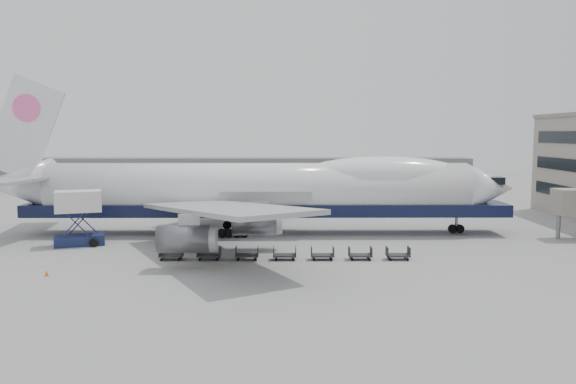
{
  "coord_description": "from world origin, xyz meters",
  "views": [
    {
      "loc": [
        3.32,
        -58.01,
        12.61
      ],
      "look_at": [
        3.65,
        6.0,
        5.88
      ],
      "focal_mm": 35.0,
      "sensor_mm": 36.0,
      "label": 1
    }
  ],
  "objects": [
    {
      "name": "dolly_6",
      "position": [
        14.61,
        -2.96,
        0.53
      ],
      "size": [
        2.3,
        1.35,
        1.3
      ],
      "color": "#2D2D30",
      "rests_on": "ground"
    },
    {
      "name": "dolly_5",
      "position": [
        10.83,
        -2.96,
        0.53
      ],
      "size": [
        2.3,
        1.35,
        1.3
      ],
      "color": "#2D2D30",
      "rests_on": "ground"
    },
    {
      "name": "dolly_3",
      "position": [
        3.27,
        -2.96,
        0.53
      ],
      "size": [
        2.3,
        1.35,
        1.3
      ],
      "color": "#2D2D30",
      "rests_on": "ground"
    },
    {
      "name": "hangar",
      "position": [
        -10.0,
        70.0,
        3.5
      ],
      "size": [
        110.0,
        8.0,
        7.0
      ],
      "primitive_type": "cube",
      "color": "slate",
      "rests_on": "ground"
    },
    {
      "name": "airliner",
      "position": [
        0.64,
        12.0,
        5.62
      ],
      "size": [
        67.0,
        55.3,
        19.98
      ],
      "color": "white",
      "rests_on": "ground"
    },
    {
      "name": "apron_line",
      "position": [
        0.0,
        -6.0,
        0.01
      ],
      "size": [
        60.0,
        0.15,
        0.01
      ],
      "primitive_type": "cube",
      "color": "gold",
      "rests_on": "ground"
    },
    {
      "name": "dolly_0",
      "position": [
        -8.06,
        -2.96,
        0.53
      ],
      "size": [
        2.3,
        1.35,
        1.3
      ],
      "color": "#2D2D30",
      "rests_on": "ground"
    },
    {
      "name": "dolly_4",
      "position": [
        7.05,
        -2.96,
        0.53
      ],
      "size": [
        2.3,
        1.35,
        1.3
      ],
      "color": "#2D2D30",
      "rests_on": "ground"
    },
    {
      "name": "dolly_1",
      "position": [
        -4.28,
        -2.96,
        0.53
      ],
      "size": [
        2.3,
        1.35,
        1.3
      ],
      "color": "#2D2D30",
      "rests_on": "ground"
    },
    {
      "name": "dolly_2",
      "position": [
        -0.5,
        -2.96,
        0.53
      ],
      "size": [
        2.3,
        1.35,
        1.3
      ],
      "color": "#2D2D30",
      "rests_on": "ground"
    },
    {
      "name": "ground",
      "position": [
        0.0,
        0.0,
        0.0
      ],
      "size": [
        260.0,
        260.0,
        0.0
      ],
      "primitive_type": "plane",
      "color": "gray",
      "rests_on": "ground"
    },
    {
      "name": "catering_truck",
      "position": [
        -19.88,
        4.52,
        3.45
      ],
      "size": [
        5.87,
        4.81,
        6.17
      ],
      "rotation": [
        0.0,
        0.0,
        0.32
      ],
      "color": "#19224B",
      "rests_on": "ground"
    },
    {
      "name": "traffic_cone",
      "position": [
        -17.84,
        -9.27,
        0.25
      ],
      "size": [
        0.36,
        0.36,
        0.53
      ],
      "rotation": [
        0.0,
        0.0,
        0.12
      ],
      "color": "#EB5D0C",
      "rests_on": "ground"
    }
  ]
}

